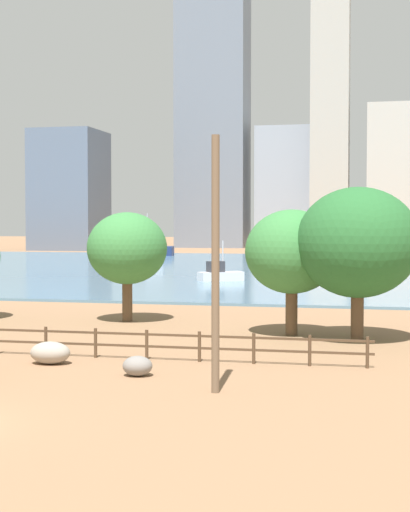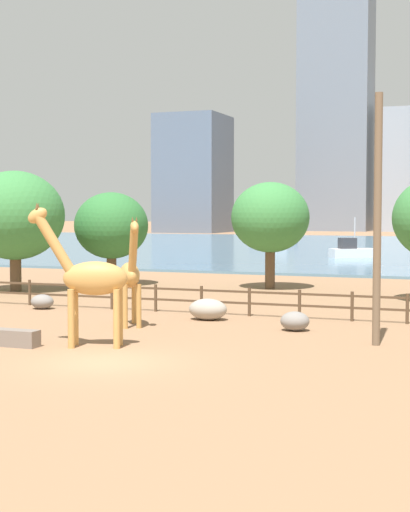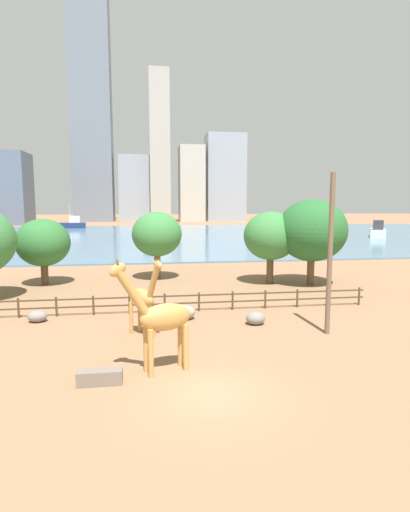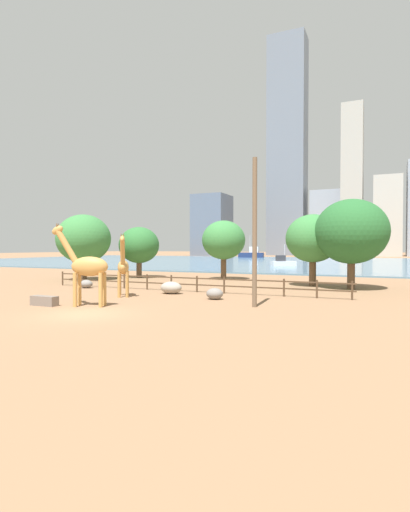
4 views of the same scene
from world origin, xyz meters
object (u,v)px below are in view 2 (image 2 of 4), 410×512
(giraffe_tall, at_px, (130,275))
(boulder_small, at_px, (295,321))
(utility_pole, at_px, (377,220))
(boulder_by_pole, at_px, (42,302))
(giraffe_companion, at_px, (89,278))
(feeding_trough, at_px, (15,338))
(tree_right_small, at_px, (15,216))
(boat_ferry, at_px, (275,230))
(boat_tug, at_px, (351,251))
(tree_right_tall, at_px, (111,226))
(boulder_near_fence, at_px, (208,309))
(tree_left_small, at_px, (270,218))

(giraffe_tall, height_order, boulder_small, giraffe_tall)
(giraffe_tall, xyz_separation_m, utility_pole, (10.24, -0.99, 2.34))
(giraffe_tall, bearing_deg, boulder_by_pole, -153.00)
(utility_pole, bearing_deg, giraffe_companion, -157.61)
(boulder_small, height_order, feeding_trough, boulder_small)
(giraffe_companion, height_order, tree_right_small, tree_right_small)
(boat_ferry, xyz_separation_m, boat_tug, (22.69, -53.82, -0.55))
(utility_pole, bearing_deg, feeding_trough, -158.31)
(tree_right_tall, xyz_separation_m, boat_ferry, (-12.88, 85.52, -2.41))
(boulder_near_fence, xyz_separation_m, feeding_trough, (-4.08, -8.71, -0.17))
(giraffe_tall, distance_m, boulder_near_fence, 4.13)
(boulder_near_fence, xyz_separation_m, boat_ferry, (-24.26, 98.30, 0.94))
(boulder_small, relative_size, boat_tug, 0.26)
(boulder_by_pole, distance_m, feeding_trough, 10.62)
(utility_pole, distance_m, feeding_trough, 13.55)
(utility_pole, height_order, boat_tug, utility_pole)
(boulder_near_fence, relative_size, feeding_trough, 0.96)
(giraffe_tall, relative_size, feeding_trough, 2.55)
(boulder_small, distance_m, boat_ferry, 104.01)
(giraffe_tall, distance_m, tree_right_small, 16.43)
(boulder_near_fence, bearing_deg, tree_left_small, 94.79)
(boat_tug, bearing_deg, boulder_near_fence, -122.96)
(tree_left_small, relative_size, boat_ferry, 0.79)
(giraffe_companion, relative_size, tree_right_tall, 0.85)
(giraffe_tall, height_order, tree_left_small, tree_left_small)
(giraffe_tall, height_order, tree_right_tall, tree_right_tall)
(boat_tug, bearing_deg, boat_ferry, 77.87)
(utility_pole, xyz_separation_m, boat_ferry, (-32.16, 102.25, -3.08))
(giraffe_companion, height_order, boat_tug, giraffe_companion)
(boat_ferry, bearing_deg, giraffe_companion, 95.96)
(feeding_trough, xyz_separation_m, boat_ferry, (-20.18, 107.01, 1.11))
(boulder_by_pole, height_order, boat_tug, boat_tug)
(giraffe_tall, height_order, feeding_trough, giraffe_tall)
(giraffe_companion, distance_m, boat_ferry, 108.55)
(boulder_by_pole, bearing_deg, boulder_near_fence, -4.70)
(boulder_small, relative_size, tree_right_tall, 0.20)
(feeding_trough, distance_m, tree_left_small, 23.36)
(tree_right_small, bearing_deg, boulder_by_pole, -47.69)
(boulder_near_fence, xyz_separation_m, boulder_by_pole, (-8.93, 0.73, -0.11))
(feeding_trough, relative_size, tree_right_small, 0.25)
(giraffe_companion, distance_m, boulder_by_pole, 11.51)
(boat_tug, bearing_deg, boulder_by_pole, -134.53)
(boulder_near_fence, height_order, tree_left_small, tree_left_small)
(tree_left_small, bearing_deg, utility_pole, -63.31)
(boulder_near_fence, xyz_separation_m, tree_right_tall, (-11.38, 12.78, 3.35))
(giraffe_companion, bearing_deg, utility_pole, -175.26)
(boulder_small, height_order, tree_left_small, tree_left_small)
(giraffe_companion, distance_m, tree_right_small, 20.33)
(utility_pole, relative_size, tree_right_tall, 1.50)
(boulder_by_pole, height_order, boulder_small, boulder_small)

